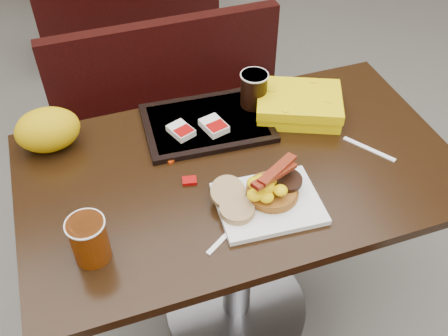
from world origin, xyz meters
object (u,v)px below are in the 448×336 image
object	(u,v)px
hashbrown_sleeve_left	(181,131)
paper_bag	(48,130)
bench_near_n	(180,123)
fork	(220,241)
knife	(369,149)
platter	(268,203)
coffee_cup_near	(89,240)
hashbrown_sleeve_right	(214,126)
table_near	(238,249)
clamshell	(299,105)
tray	(207,123)
pancake_stack	(272,191)
coffee_cup_far	(254,90)

from	to	relation	value
hashbrown_sleeve_left	paper_bag	world-z (taller)	paper_bag
bench_near_n	hashbrown_sleeve_left	size ratio (longest dim) A/B	13.50
fork	knife	distance (m)	0.54
platter	hashbrown_sleeve_left	xyz separation A→B (m)	(-0.14, 0.33, 0.02)
coffee_cup_near	hashbrown_sleeve_right	bearing A→B (deg)	38.85
knife	paper_bag	world-z (taller)	paper_bag
hashbrown_sleeve_left	hashbrown_sleeve_right	world-z (taller)	hashbrown_sleeve_right
coffee_cup_near	bench_near_n	bearing A→B (deg)	63.67
table_near	clamshell	distance (m)	0.51
knife	tray	world-z (taller)	tray
coffee_cup_near	paper_bag	size ratio (longest dim) A/B	0.66
clamshell	paper_bag	xyz separation A→B (m)	(-0.73, 0.09, 0.03)
table_near	bench_near_n	size ratio (longest dim) A/B	1.20
fork	paper_bag	xyz separation A→B (m)	(-0.34, 0.48, 0.06)
tray	bench_near_n	bearing A→B (deg)	90.13
pancake_stack	hashbrown_sleeve_right	distance (m)	0.30
bench_near_n	knife	size ratio (longest dim) A/B	6.26
coffee_cup_far	paper_bag	xyz separation A→B (m)	(-0.61, 0.02, -0.01)
fork	coffee_cup_near	bearing A→B (deg)	135.51
coffee_cup_near	knife	world-z (taller)	coffee_cup_near
coffee_cup_far	paper_bag	size ratio (longest dim) A/B	0.61
hashbrown_sleeve_right	paper_bag	distance (m)	0.47
pancake_stack	paper_bag	bearing A→B (deg)	142.82
hashbrown_sleeve_right	table_near	bearing A→B (deg)	-96.75
table_near	fork	distance (m)	0.46
platter	paper_bag	xyz separation A→B (m)	(-0.50, 0.41, 0.05)
hashbrown_sleeve_left	clamshell	distance (m)	0.37
knife	paper_bag	distance (m)	0.91
platter	hashbrown_sleeve_left	world-z (taller)	hashbrown_sleeve_left
coffee_cup_near	table_near	bearing A→B (deg)	21.11
bench_near_n	clamshell	size ratio (longest dim) A/B	3.97
coffee_cup_far	paper_bag	bearing A→B (deg)	177.65
platter	hashbrown_sleeve_right	xyz separation A→B (m)	(-0.04, 0.32, 0.02)
fork	hashbrown_sleeve_right	xyz separation A→B (m)	(0.11, 0.39, 0.03)
paper_bag	table_near	bearing A→B (deg)	-28.16
coffee_cup_far	fork	bearing A→B (deg)	-119.92
knife	hashbrown_sleeve_right	size ratio (longest dim) A/B	2.00
knife	clamshell	size ratio (longest dim) A/B	0.63
table_near	hashbrown_sleeve_right	distance (m)	0.43
pancake_stack	hashbrown_sleeve_right	xyz separation A→B (m)	(-0.06, 0.30, -0.00)
knife	bench_near_n	bearing A→B (deg)	172.93
table_near	bench_near_n	xyz separation A→B (m)	(0.00, 0.70, -0.02)
hashbrown_sleeve_left	tray	bearing A→B (deg)	-2.13
coffee_cup_near	tray	size ratio (longest dim) A/B	0.32
bench_near_n	hashbrown_sleeve_left	xyz separation A→B (m)	(-0.12, -0.53, 0.42)
pancake_stack	coffee_cup_near	size ratio (longest dim) A/B	1.13
hashbrown_sleeve_right	clamshell	world-z (taller)	clamshell
table_near	hashbrown_sleeve_left	size ratio (longest dim) A/B	16.19
hashbrown_sleeve_right	knife	bearing A→B (deg)	-43.25
coffee_cup_near	fork	bearing A→B (deg)	-11.37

